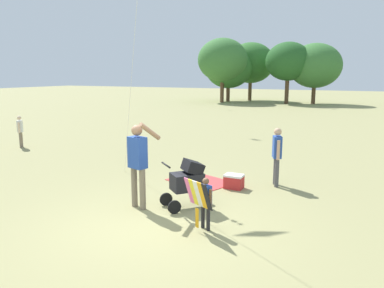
{
  "coord_description": "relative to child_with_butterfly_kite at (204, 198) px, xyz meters",
  "views": [
    {
      "loc": [
        3.51,
        -5.67,
        2.79
      ],
      "look_at": [
        0.07,
        1.4,
        1.3
      ],
      "focal_mm": 35.07,
      "sensor_mm": 36.0,
      "label": 1
    }
  ],
  "objects": [
    {
      "name": "picnic_blanket",
      "position": [
        -1.33,
        2.75,
        -0.59
      ],
      "size": [
        1.83,
        1.57,
        0.02
      ],
      "primitive_type": "cube",
      "rotation": [
        0.0,
        0.0,
        -0.34
      ],
      "color": "#CC3D3D",
      "rests_on": "ground"
    },
    {
      "name": "ground_plane",
      "position": [
        -0.91,
        -0.16,
        -0.59
      ],
      "size": [
        120.0,
        120.0,
        0.0
      ],
      "primitive_type": "plane",
      "color": "#938E5B"
    },
    {
      "name": "treeline_distant",
      "position": [
        -1.17,
        30.52,
        3.22
      ],
      "size": [
        33.99,
        8.35,
        6.77
      ],
      "color": "brown",
      "rests_on": "ground"
    },
    {
      "name": "cooler_box",
      "position": [
        -0.35,
        2.59,
        -0.42
      ],
      "size": [
        0.45,
        0.33,
        0.35
      ],
      "color": "red",
      "rests_on": "ground"
    },
    {
      "name": "stroller",
      "position": [
        -0.78,
        0.93,
        0.01
      ],
      "size": [
        0.94,
        1.01,
        1.03
      ],
      "color": "black",
      "rests_on": "ground"
    },
    {
      "name": "person_adult_flyer",
      "position": [
        -1.69,
        0.44,
        0.47
      ],
      "size": [
        0.66,
        0.53,
        1.84
      ],
      "color": "#7F705B",
      "rests_on": "ground"
    },
    {
      "name": "person_sitting_far",
      "position": [
        -9.41,
        3.95,
        0.12
      ],
      "size": [
        0.28,
        0.32,
        1.21
      ],
      "color": "#7F705B",
      "rests_on": "ground"
    },
    {
      "name": "person_red_shirt",
      "position": [
        0.52,
        3.27,
        0.27
      ],
      "size": [
        0.3,
        0.44,
        1.47
      ],
      "color": "#4C4C51",
      "rests_on": "ground"
    },
    {
      "name": "child_with_butterfly_kite",
      "position": [
        0.0,
        0.0,
        0.0
      ],
      "size": [
        0.61,
        0.47,
        0.97
      ],
      "color": "#232328",
      "rests_on": "ground"
    }
  ]
}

